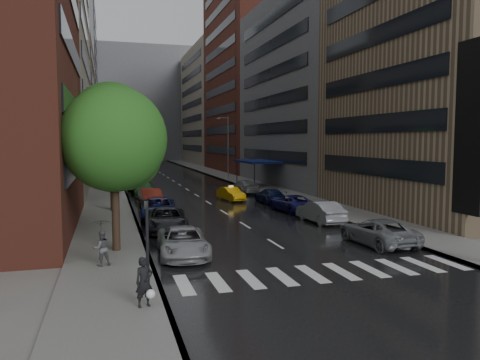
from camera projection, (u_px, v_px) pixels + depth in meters
name	position (u px, v px, depth m)	size (l,w,h in m)	color
ground	(304.00, 262.00, 22.35)	(220.00, 220.00, 0.00)	gray
road	(170.00, 179.00, 70.28)	(14.00, 140.00, 0.01)	black
sidewalk_left	(108.00, 180.00, 67.82)	(4.00, 140.00, 0.15)	gray
sidewalk_right	(228.00, 177.00, 72.72)	(4.00, 140.00, 0.15)	gray
crosswalk	(327.00, 272.00, 20.49)	(13.15, 2.80, 0.01)	silver
buildings_left	(65.00, 75.00, 73.26)	(8.00, 108.00, 38.00)	maroon
buildings_right	(252.00, 86.00, 79.50)	(8.05, 109.10, 36.00)	#937A5B
building_far	(139.00, 104.00, 134.09)	(40.00, 14.00, 32.00)	slate
tree_near	(114.00, 139.00, 23.59)	(5.36, 5.36, 8.55)	#382619
tree_mid	(111.00, 123.00, 37.14)	(6.52, 6.52, 10.39)	#382619
tree_far	(111.00, 146.00, 49.90)	(4.71, 4.71, 7.51)	#382619
taxi	(231.00, 194.00, 44.86)	(1.37, 3.94, 1.30)	#E5A10C
parked_cars_left	(151.00, 198.00, 40.80)	(3.05, 42.14, 1.60)	gray
parked_cars_right	(294.00, 204.00, 37.44)	(2.74, 31.55, 1.55)	slate
ped_bag_walker	(145.00, 283.00, 15.84)	(0.72, 0.58, 1.71)	black
ped_black_umbrella	(101.00, 239.00, 20.99)	(0.96, 0.98, 2.09)	#4D4E53
traffic_light	(147.00, 238.00, 17.15)	(0.18, 0.15, 3.45)	black
street_lamp_left	(120.00, 149.00, 48.59)	(1.74, 0.22, 9.00)	gray
street_lamp_right	(228.00, 146.00, 67.17)	(1.74, 0.22, 9.00)	gray
awning	(257.00, 162.00, 58.07)	(4.00, 8.00, 3.12)	navy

